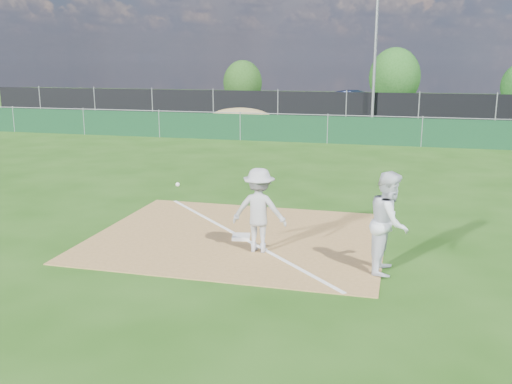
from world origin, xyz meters
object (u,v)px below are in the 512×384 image
at_px(play_at_first, 259,210).
at_px(car_mid, 356,103).
at_px(tree_left, 243,83).
at_px(car_right, 406,107).
at_px(tree_mid, 395,77).
at_px(first_base, 241,237).
at_px(car_left, 291,102).
at_px(light_pole, 375,52).
at_px(runner, 389,222).

height_order(play_at_first, car_mid, play_at_first).
bearing_deg(tree_left, car_mid, -29.98).
bearing_deg(car_right, tree_mid, 6.77).
height_order(first_base, car_left, car_left).
distance_m(tree_left, tree_mid, 11.47).
bearing_deg(tree_mid, car_left, -137.35).
distance_m(car_mid, tree_mid, 7.21).
xyz_separation_m(car_left, tree_left, (-4.71, 4.70, 1.03)).
xyz_separation_m(light_pole, play_at_first, (-0.86, -22.50, -3.16)).
relative_size(play_at_first, car_mid, 0.43).
xyz_separation_m(car_left, car_right, (7.57, -0.27, -0.16)).
relative_size(first_base, tree_mid, 0.08).
bearing_deg(first_base, runner, -20.02).
bearing_deg(runner, tree_left, 24.20).
distance_m(car_mid, tree_left, 10.57).
height_order(light_pole, play_at_first, light_pole).
height_order(light_pole, first_base, light_pole).
height_order(first_base, car_right, car_right).
distance_m(runner, car_right, 28.26).
bearing_deg(car_right, light_pole, 160.00).
height_order(light_pole, car_mid, light_pole).
distance_m(light_pole, tree_mid, 11.87).
relative_size(light_pole, car_right, 1.87).
bearing_deg(first_base, car_mid, 89.90).
bearing_deg(play_at_first, light_pole, 87.81).
distance_m(play_at_first, runner, 2.49).
distance_m(runner, tree_left, 35.36).
bearing_deg(tree_left, car_right, -22.02).
distance_m(car_left, car_right, 7.57).
height_order(car_left, car_right, car_left).
bearing_deg(car_left, light_pole, -152.13).
bearing_deg(car_left, first_base, 170.97).
bearing_deg(play_at_first, car_right, 84.54).
bearing_deg(car_left, tree_mid, -65.41).
distance_m(car_left, tree_mid, 9.17).
relative_size(first_base, car_left, 0.08).
bearing_deg(play_at_first, tree_left, 106.35).
relative_size(runner, car_left, 0.39).
bearing_deg(tree_mid, first_base, -93.91).
height_order(play_at_first, car_right, play_at_first).
height_order(car_right, tree_left, tree_left).
distance_m(light_pole, first_base, 22.25).
height_order(car_left, tree_mid, tree_mid).
xyz_separation_m(light_pole, car_left, (-5.77, 5.59, -3.21)).
relative_size(car_left, tree_mid, 1.03).
relative_size(car_right, tree_left, 1.21).
bearing_deg(tree_mid, play_at_first, -92.92).
distance_m(first_base, runner, 3.30).
xyz_separation_m(first_base, tree_left, (-9.07, 32.13, 1.76)).
bearing_deg(tree_left, first_base, -74.24).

